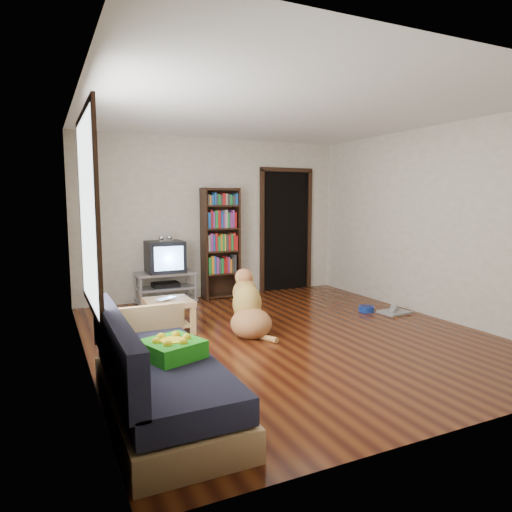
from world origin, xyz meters
name	(u,v)px	position (x,y,z in m)	size (l,w,h in m)	color
ground	(287,335)	(0.00, 0.00, 0.00)	(5.00, 5.00, 0.00)	#57260E
ceiling	(289,111)	(0.00, 0.00, 2.60)	(5.00, 5.00, 0.00)	white
wall_back	(214,219)	(0.00, 2.50, 1.30)	(4.50, 4.50, 0.00)	beige
wall_front	(470,246)	(0.00, -2.50, 1.30)	(4.50, 4.50, 0.00)	beige
wall_left	(82,232)	(-2.25, 0.00, 1.30)	(5.00, 5.00, 0.00)	beige
wall_right	(431,222)	(2.25, 0.00, 1.30)	(5.00, 5.00, 0.00)	beige
green_cushion	(172,349)	(-1.75, -1.34, 0.49)	(0.40, 0.40, 0.13)	green
laptop	(169,299)	(-1.25, 0.70, 0.41)	(0.28, 0.18, 0.02)	white
dog_bowl	(366,309)	(1.60, 0.52, 0.04)	(0.22, 0.22, 0.08)	navy
grey_rag	(394,312)	(1.90, 0.27, 0.01)	(0.40, 0.32, 0.03)	gray
window	(88,213)	(-2.23, -0.50, 1.50)	(0.03, 1.46, 1.70)	white
doorway	(286,227)	(1.35, 2.48, 1.12)	(1.03, 0.05, 2.19)	black
tv_stand	(166,287)	(-0.90, 2.25, 0.27)	(0.90, 0.45, 0.50)	#99999E
crt_tv	(165,256)	(-0.90, 2.27, 0.74)	(0.55, 0.52, 0.58)	black
bookshelf	(220,237)	(0.05, 2.34, 1.00)	(0.60, 0.30, 1.80)	black
sofa	(158,382)	(-1.87, -1.38, 0.26)	(0.80, 1.80, 0.80)	tan
coffee_table	(168,309)	(-1.25, 0.73, 0.28)	(0.55, 0.55, 0.40)	tan
dog	(248,310)	(-0.38, 0.28, 0.29)	(0.57, 0.97, 0.79)	#C0824A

